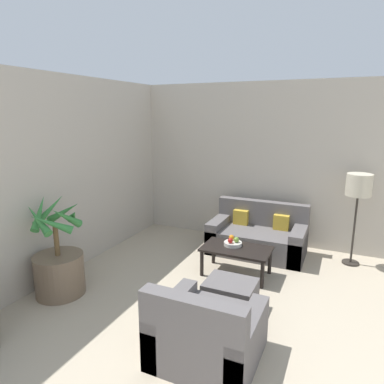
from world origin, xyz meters
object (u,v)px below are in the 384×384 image
potted_palm (59,265)px  armchair (206,334)px  sofa_loveseat (258,237)px  coffee_table (236,252)px  floor_lamp (359,189)px  orange_fruit (231,237)px  apple_green (236,240)px  ottoman (230,295)px  apple_red (230,241)px  fruit_bowl (233,244)px

potted_palm → armchair: 2.12m
sofa_loveseat → coffee_table: (-0.08, -0.90, 0.08)m
floor_lamp → coffee_table: (-1.45, -1.06, -0.80)m
potted_palm → floor_lamp: bearing=36.8°
floor_lamp → orange_fruit: (-1.57, -0.92, -0.66)m
floor_lamp → coffee_table: size_ratio=1.47×
apple_green → ottoman: apple_green is taller
sofa_loveseat → coffee_table: bearing=-94.8°
floor_lamp → coffee_table: floor_lamp is taller
floor_lamp → apple_green: size_ratio=18.18×
apple_green → orange_fruit: size_ratio=1.01×
apple_red → potted_palm: bearing=-140.9°
coffee_table → apple_green: (-0.03, 0.07, 0.14)m
sofa_loveseat → ottoman: (0.13, -1.75, -0.09)m
fruit_bowl → floor_lamp: bearing=33.0°
floor_lamp → orange_fruit: 1.94m
coffee_table → armchair: armchair is taller
fruit_bowl → ottoman: size_ratio=0.44×
apple_green → ottoman: 1.01m
coffee_table → orange_fruit: 0.23m
coffee_table → fruit_bowl: bearing=138.3°
sofa_loveseat → floor_lamp: bearing=6.6°
apple_green → sofa_loveseat: bearing=82.9°
potted_palm → ottoman: size_ratio=2.21×
armchair → apple_green: bearing=99.1°
apple_red → apple_green: bearing=43.1°
fruit_bowl → apple_green: apple_green is taller
sofa_loveseat → apple_red: sofa_loveseat is taller
floor_lamp → fruit_bowl: floor_lamp is taller
sofa_loveseat → apple_red: 0.93m
armchair → apple_red: bearing=101.6°
potted_palm → floor_lamp: 4.17m
floor_lamp → apple_red: size_ratio=19.33×
apple_red → armchair: 1.78m
fruit_bowl → ottoman: fruit_bowl is taller
coffee_table → ottoman: size_ratio=1.65×
sofa_loveseat → fruit_bowl: sofa_loveseat is taller
fruit_bowl → armchair: bearing=-79.4°
apple_green → fruit_bowl: bearing=-169.4°
armchair → floor_lamp: bearing=66.8°
sofa_loveseat → apple_red: size_ratio=20.96×
apple_red → orange_fruit: orange_fruit is taller
coffee_table → ottoman: bearing=-76.8°
floor_lamp → orange_fruit: bearing=-149.5°
potted_palm → apple_green: size_ratio=16.60×
floor_lamp → sofa_loveseat: bearing=-173.4°
floor_lamp → fruit_bowl: size_ratio=5.46×
floor_lamp → apple_green: floor_lamp is taller
fruit_bowl → apple_red: 0.08m
apple_red → ottoman: size_ratio=0.13×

